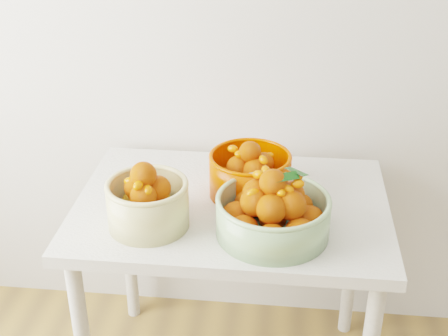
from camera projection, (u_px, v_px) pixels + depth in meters
The scene contains 4 objects.
table at pixel (232, 227), 2.04m from camera, with size 1.00×0.70×0.75m.
bowl_cream at pixel (148, 202), 1.84m from camera, with size 0.32×0.32×0.21m.
bowl_green at pixel (273, 212), 1.80m from camera, with size 0.35×0.35×0.22m.
bowl_orange at pixel (250, 174), 2.01m from camera, with size 0.30×0.30×0.19m.
Camera 1 is at (-0.16, -0.10, 1.79)m, focal length 50.00 mm.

